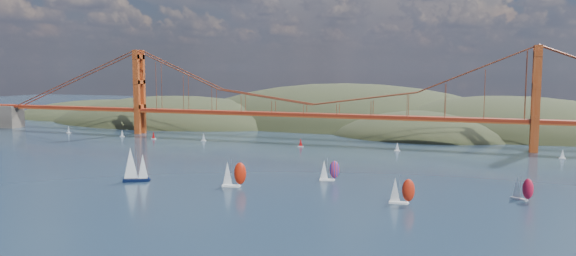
# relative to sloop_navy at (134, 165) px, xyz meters

# --- Properties ---
(ground) EXTENTS (1200.00, 1200.00, 0.00)m
(ground) POSITION_rel_sloop_navy_xyz_m (29.46, -44.38, -6.50)
(ground) COLOR black
(ground) RESTS_ON ground
(headlands) EXTENTS (725.00, 225.00, 96.00)m
(headlands) POSITION_rel_sloop_navy_xyz_m (74.41, 233.91, -18.95)
(headlands) COLOR black
(headlands) RESTS_ON ground
(bridge) EXTENTS (552.00, 12.00, 55.00)m
(bridge) POSITION_rel_sloop_navy_xyz_m (27.71, 135.62, 25.74)
(bridge) COLOR maroon
(bridge) RESTS_ON ground
(sloop_navy) EXTENTS (10.10, 8.22, 14.72)m
(sloop_navy) POSITION_rel_sloop_navy_xyz_m (0.00, 0.00, 0.00)
(sloop_navy) COLOR black
(sloop_navy) RESTS_ON ground
(racer_0) EXTENTS (9.25, 5.15, 10.36)m
(racer_0) POSITION_rel_sloop_navy_xyz_m (39.98, 3.90, -1.60)
(racer_0) COLOR white
(racer_0) RESTS_ON ground
(racer_1) EXTENTS (8.16, 3.41, 9.32)m
(racer_1) POSITION_rel_sloop_navy_xyz_m (101.56, -1.02, -2.09)
(racer_1) COLOR white
(racer_1) RESTS_ON ground
(racer_2) EXTENTS (7.51, 6.16, 8.60)m
(racer_2) POSITION_rel_sloop_navy_xyz_m (138.20, 17.07, -2.43)
(racer_2) COLOR white
(racer_2) RESTS_ON ground
(racer_rwb) EXTENTS (7.89, 4.51, 8.84)m
(racer_rwb) POSITION_rel_sloop_navy_xyz_m (69.70, 26.97, -2.32)
(racer_rwb) COLOR white
(racer_rwb) RESTS_ON ground
(distant_boat_0) EXTENTS (3.00, 2.00, 4.70)m
(distant_boat_0) POSITION_rel_sloop_navy_xyz_m (-136.35, 120.38, -4.09)
(distant_boat_0) COLOR silver
(distant_boat_0) RESTS_ON ground
(distant_boat_1) EXTENTS (3.00, 2.00, 4.70)m
(distant_boat_1) POSITION_rel_sloop_navy_xyz_m (-91.22, 116.74, -4.09)
(distant_boat_1) COLOR silver
(distant_boat_1) RESTS_ON ground
(distant_boat_2) EXTENTS (3.00, 2.00, 4.70)m
(distant_boat_2) POSITION_rel_sloop_navy_xyz_m (-65.83, 113.26, -4.09)
(distant_boat_2) COLOR silver
(distant_boat_2) RESTS_ON ground
(distant_boat_3) EXTENTS (3.00, 2.00, 4.70)m
(distant_boat_3) POSITION_rel_sloop_navy_xyz_m (-32.54, 115.55, -4.09)
(distant_boat_3) COLOR silver
(distant_boat_3) RESTS_ON ground
(distant_boat_4) EXTENTS (3.00, 2.00, 4.70)m
(distant_boat_4) POSITION_rel_sloop_navy_xyz_m (160.93, 115.37, -4.09)
(distant_boat_4) COLOR silver
(distant_boat_4) RESTS_ON ground
(distant_boat_8) EXTENTS (3.00, 2.00, 4.70)m
(distant_boat_8) POSITION_rel_sloop_navy_xyz_m (82.49, 113.56, -4.09)
(distant_boat_8) COLOR silver
(distant_boat_8) RESTS_ON ground
(distant_boat_9) EXTENTS (3.00, 2.00, 4.70)m
(distant_boat_9) POSITION_rel_sloop_navy_xyz_m (29.79, 111.61, -4.09)
(distant_boat_9) COLOR silver
(distant_boat_9) RESTS_ON ground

